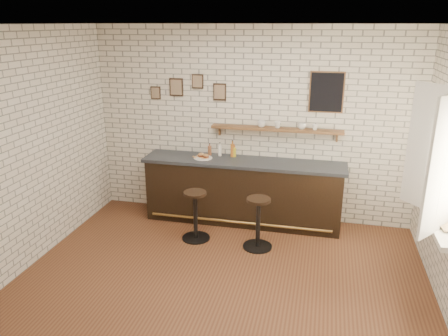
{
  "coord_description": "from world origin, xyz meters",
  "views": [
    {
      "loc": [
        1.1,
        -4.55,
        3.02
      ],
      "look_at": [
        -0.18,
        0.9,
        1.14
      ],
      "focal_mm": 35.0,
      "sensor_mm": 36.0,
      "label": 1
    }
  ],
  "objects": [
    {
      "name": "ground",
      "position": [
        0.0,
        0.0,
        0.0
      ],
      "size": [
        5.0,
        5.0,
        0.0
      ],
      "primitive_type": "plane",
      "color": "brown",
      "rests_on": "ground"
    },
    {
      "name": "potato_chips",
      "position": [
        -0.72,
        1.67,
        1.02
      ],
      "size": [
        0.26,
        0.18,
        0.0
      ],
      "color": "#CF9249",
      "rests_on": "sandwich_plate"
    },
    {
      "name": "shelf_cup_c",
      "position": [
        0.78,
        1.9,
        1.55
      ],
      "size": [
        0.12,
        0.12,
        0.09
      ],
      "primitive_type": "imported",
      "rotation": [
        0.0,
        0.0,
        1.6
      ],
      "color": "white",
      "rests_on": "wall_shelf"
    },
    {
      "name": "condiment_bottle_yellow",
      "position": [
        -0.24,
        1.87,
        1.08
      ],
      "size": [
        0.06,
        0.06,
        0.18
      ],
      "color": "gold",
      "rests_on": "bar_counter"
    },
    {
      "name": "wall_shelf",
      "position": [
        0.4,
        1.9,
        1.48
      ],
      "size": [
        2.0,
        0.18,
        0.18
      ],
      "color": "brown",
      "rests_on": "ground"
    },
    {
      "name": "casement_window",
      "position": [
        2.36,
        0.3,
        1.65
      ],
      "size": [
        0.4,
        1.3,
        1.56
      ],
      "color": "white",
      "rests_on": "ground"
    },
    {
      "name": "bar_stool_right",
      "position": [
        0.31,
        0.9,
        0.4
      ],
      "size": [
        0.41,
        0.41,
        0.74
      ],
      "color": "black",
      "rests_on": "ground"
    },
    {
      "name": "bitters_bottle_amber",
      "position": [
        -0.27,
        1.87,
        1.12
      ],
      "size": [
        0.06,
        0.06,
        0.26
      ],
      "color": "#A95B1B",
      "rests_on": "bar_counter"
    },
    {
      "name": "bitters_bottle_white",
      "position": [
        -0.47,
        1.87,
        1.1
      ],
      "size": [
        0.06,
        0.06,
        0.22
      ],
      "color": "white",
      "rests_on": "bar_counter"
    },
    {
      "name": "window_sill",
      "position": [
        2.4,
        0.3,
        0.9
      ],
      "size": [
        0.2,
        1.35,
        0.06
      ],
      "color": "white",
      "rests_on": "ground"
    },
    {
      "name": "bitters_bottle_brown",
      "position": [
        -0.64,
        1.87,
        1.09
      ],
      "size": [
        0.06,
        0.06,
        0.19
      ],
      "color": "brown",
      "rests_on": "bar_counter"
    },
    {
      "name": "bar_stool_left",
      "position": [
        -0.62,
        0.95,
        0.39
      ],
      "size": [
        0.43,
        0.43,
        0.73
      ],
      "color": "black",
      "rests_on": "ground"
    },
    {
      "name": "book_upper",
      "position": [
        2.38,
        0.07,
        0.96
      ],
      "size": [
        0.2,
        0.26,
        0.02
      ],
      "primitive_type": "imported",
      "rotation": [
        0.0,
        0.0,
        0.09
      ],
      "color": "tan",
      "rests_on": "book_lower"
    },
    {
      "name": "shelf_cup_b",
      "position": [
        0.42,
        1.9,
        1.55
      ],
      "size": [
        0.15,
        0.15,
        0.1
      ],
      "primitive_type": "imported",
      "rotation": [
        0.0,
        0.0,
        0.93
      ],
      "color": "white",
      "rests_on": "wall_shelf"
    },
    {
      "name": "sandwich_plate",
      "position": [
        -0.7,
        1.67,
        1.02
      ],
      "size": [
        0.28,
        0.28,
        0.01
      ],
      "primitive_type": "cylinder",
      "color": "white",
      "rests_on": "bar_counter"
    },
    {
      "name": "back_wall_decor",
      "position": [
        0.23,
        1.98,
        2.05
      ],
      "size": [
        2.96,
        0.02,
        0.56
      ],
      "color": "black",
      "rests_on": "ground"
    },
    {
      "name": "ciabatta_sandwich",
      "position": [
        -0.69,
        1.67,
        1.05
      ],
      "size": [
        0.21,
        0.15,
        0.06
      ],
      "color": "tan",
      "rests_on": "sandwich_plate"
    },
    {
      "name": "book_lower",
      "position": [
        2.38,
        0.09,
        0.94
      ],
      "size": [
        0.23,
        0.25,
        0.02
      ],
      "primitive_type": "imported",
      "rotation": [
        0.0,
        0.0,
        0.49
      ],
      "color": "tan",
      "rests_on": "window_sill"
    },
    {
      "name": "shelf_cup_d",
      "position": [
        0.97,
        1.9,
        1.54
      ],
      "size": [
        0.12,
        0.12,
        0.08
      ],
      "primitive_type": "imported",
      "rotation": [
        0.0,
        0.0,
        0.53
      ],
      "color": "white",
      "rests_on": "wall_shelf"
    },
    {
      "name": "bar_counter",
      "position": [
        -0.06,
        1.7,
        0.51
      ],
      "size": [
        3.1,
        0.65,
        1.01
      ],
      "color": "black",
      "rests_on": "ground"
    },
    {
      "name": "shelf_cup_a",
      "position": [
        0.17,
        1.9,
        1.55
      ],
      "size": [
        0.17,
        0.17,
        0.1
      ],
      "primitive_type": "imported",
      "rotation": [
        0.0,
        0.0,
        0.74
      ],
      "color": "white",
      "rests_on": "wall_shelf"
    }
  ]
}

